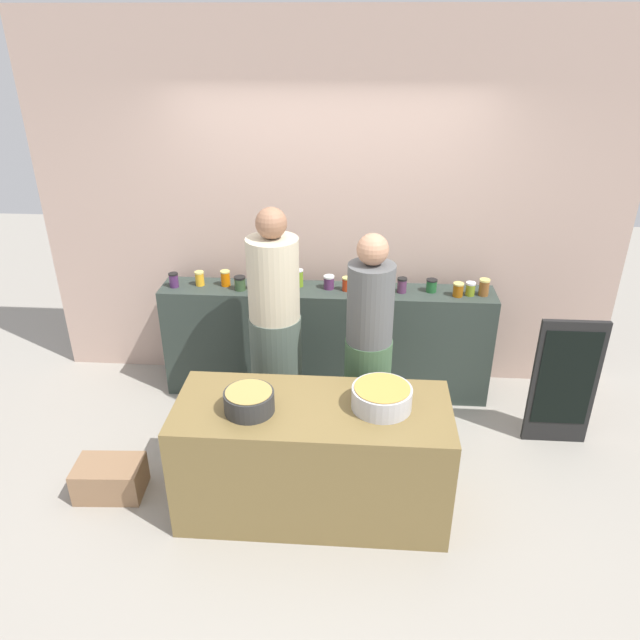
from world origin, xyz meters
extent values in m
plane|color=#9B958A|center=(0.00, 0.00, 0.00)|extent=(12.00, 12.00, 0.00)
cube|color=#BD9E8F|center=(0.00, 1.45, 1.50)|extent=(4.80, 0.12, 3.00)
cube|color=#2E3933|center=(0.00, 1.10, 0.47)|extent=(2.70, 0.36, 0.95)
cube|color=brown|center=(0.00, -0.30, 0.39)|extent=(1.70, 0.70, 0.79)
cylinder|color=#452451|center=(-1.24, 1.07, 1.00)|extent=(0.07, 0.07, 0.11)
cylinder|color=black|center=(-1.24, 1.07, 1.06)|extent=(0.08, 0.08, 0.01)
cylinder|color=gold|center=(-1.04, 1.11, 1.00)|extent=(0.07, 0.07, 0.11)
cylinder|color=#D6C666|center=(-1.04, 1.11, 1.06)|extent=(0.07, 0.07, 0.01)
cylinder|color=#DA6507|center=(-0.83, 1.12, 1.01)|extent=(0.07, 0.07, 0.12)
cylinder|color=#D6C666|center=(-0.83, 1.12, 1.07)|extent=(0.08, 0.08, 0.01)
cylinder|color=#334C2D|center=(-0.69, 1.05, 1.00)|extent=(0.09, 0.09, 0.10)
cylinder|color=black|center=(-0.69, 1.05, 1.05)|extent=(0.09, 0.09, 0.02)
cylinder|color=yellow|center=(-0.56, 1.06, 0.99)|extent=(0.08, 0.08, 0.09)
cylinder|color=black|center=(-0.56, 1.06, 1.04)|extent=(0.09, 0.09, 0.01)
cylinder|color=#4C1249|center=(-0.45, 1.07, 1.01)|extent=(0.09, 0.09, 0.12)
cylinder|color=#D6C666|center=(-0.45, 1.07, 1.07)|extent=(0.09, 0.09, 0.01)
cylinder|color=olive|center=(-0.23, 1.15, 1.02)|extent=(0.07, 0.07, 0.13)
cylinder|color=silver|center=(-0.23, 1.15, 1.09)|extent=(0.07, 0.07, 0.01)
cylinder|color=#522852|center=(0.02, 1.12, 1.00)|extent=(0.08, 0.08, 0.10)
cylinder|color=silver|center=(0.02, 1.12, 1.05)|extent=(0.09, 0.09, 0.01)
cylinder|color=#B23013|center=(0.16, 1.09, 1.00)|extent=(0.07, 0.07, 0.10)
cylinder|color=#D6C666|center=(0.16, 1.09, 1.06)|extent=(0.07, 0.07, 0.01)
cylinder|color=olive|center=(0.27, 1.08, 1.01)|extent=(0.08, 0.08, 0.12)
cylinder|color=silver|center=(0.27, 1.08, 1.08)|extent=(0.09, 0.09, 0.01)
cylinder|color=olive|center=(0.47, 1.07, 0.99)|extent=(0.08, 0.08, 0.09)
cylinder|color=silver|center=(0.47, 1.07, 1.05)|extent=(0.08, 0.08, 0.01)
cylinder|color=#532C4C|center=(0.60, 1.09, 1.00)|extent=(0.07, 0.07, 0.11)
cylinder|color=black|center=(0.60, 1.09, 1.06)|extent=(0.08, 0.08, 0.01)
cylinder|color=#20572A|center=(0.83, 1.12, 1.00)|extent=(0.08, 0.08, 0.09)
cylinder|color=black|center=(0.83, 1.12, 1.05)|extent=(0.09, 0.09, 0.01)
cylinder|color=#95500D|center=(1.03, 1.04, 1.00)|extent=(0.08, 0.08, 0.10)
cylinder|color=#D6C666|center=(1.03, 1.04, 1.05)|extent=(0.08, 0.08, 0.01)
cylinder|color=olive|center=(1.13, 1.07, 1.00)|extent=(0.07, 0.07, 0.09)
cylinder|color=silver|center=(1.13, 1.07, 1.05)|extent=(0.08, 0.08, 0.02)
cylinder|color=brown|center=(1.24, 1.08, 1.01)|extent=(0.08, 0.08, 0.12)
cylinder|color=#D6C666|center=(1.24, 1.08, 1.08)|extent=(0.08, 0.08, 0.01)
cylinder|color=#2D2D2D|center=(-0.37, -0.37, 0.85)|extent=(0.30, 0.30, 0.13)
cylinder|color=#A78C4A|center=(-0.37, -0.37, 0.92)|extent=(0.28, 0.28, 0.00)
cylinder|color=#B7B7BC|center=(0.42, -0.28, 0.86)|extent=(0.37, 0.37, 0.13)
cylinder|color=#B88E40|center=(0.42, -0.28, 0.93)|extent=(0.34, 0.34, 0.00)
cylinder|color=#49574D|center=(-0.34, 0.53, 0.49)|extent=(0.38, 0.38, 0.97)
cylinder|color=#C3B79A|center=(-0.34, 0.53, 1.27)|extent=(0.37, 0.37, 0.60)
sphere|color=#8C6047|center=(-0.34, 0.53, 1.68)|extent=(0.22, 0.22, 0.22)
cylinder|color=#3F5E3E|center=(0.34, 0.33, 0.46)|extent=(0.33, 0.33, 0.91)
cylinder|color=#545556|center=(0.34, 0.33, 1.19)|extent=(0.32, 0.32, 0.56)
sphere|color=tan|center=(0.34, 0.33, 1.58)|extent=(0.21, 0.21, 0.21)
cube|color=#8F6B4C|center=(-1.38, -0.28, 0.12)|extent=(0.46, 0.32, 0.24)
cube|color=black|center=(1.78, 0.52, 0.51)|extent=(0.47, 0.04, 1.02)
cube|color=black|center=(1.78, 0.50, 0.56)|extent=(0.40, 0.01, 0.78)
camera|label=1|loc=(0.26, -3.31, 2.89)|focal=33.64mm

